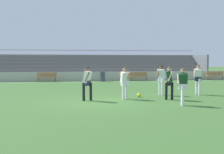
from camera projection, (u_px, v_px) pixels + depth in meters
ground_plane at (97, 102)px, 13.10m from camera, size 160.00×160.00×0.00m
field_line_sideline at (84, 82)px, 25.64m from camera, size 44.00×0.12×0.01m
sideline_wall at (83, 76)px, 27.19m from camera, size 48.00×0.16×0.90m
bleacher_stand at (84, 66)px, 29.76m from camera, size 26.48×4.16×3.22m
bench_far_left at (47, 76)px, 25.91m from camera, size 1.80×0.40×0.90m
bench_near_wall_gap at (138, 75)px, 27.21m from camera, size 1.80×0.40×0.90m
bench_far_right at (215, 75)px, 28.41m from camera, size 1.80×0.40×0.90m
trash_bin at (102, 77)px, 26.32m from camera, size 0.48×0.48×0.94m
player_white_trailing_run at (161, 77)px, 15.67m from camera, size 0.62×0.52×1.70m
player_white_dropping_back at (125, 80)px, 14.04m from camera, size 0.46×0.59×1.61m
player_dark_deep_cover at (169, 80)px, 13.83m from camera, size 0.44×0.55×1.64m
player_dark_pressing_high at (183, 83)px, 12.03m from camera, size 0.57×0.47×1.63m
player_white_overlapping at (87, 80)px, 13.47m from camera, size 0.48×0.64×1.66m
player_white_on_ball at (198, 77)px, 15.86m from camera, size 0.63×0.50×1.71m
soccer_ball at (139, 95)px, 14.84m from camera, size 0.22×0.22×0.22m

